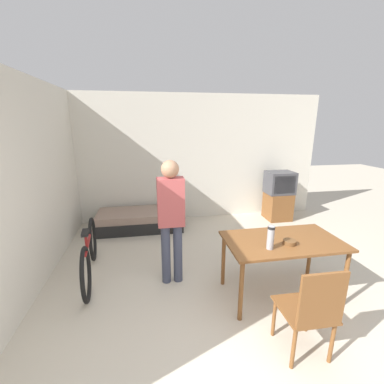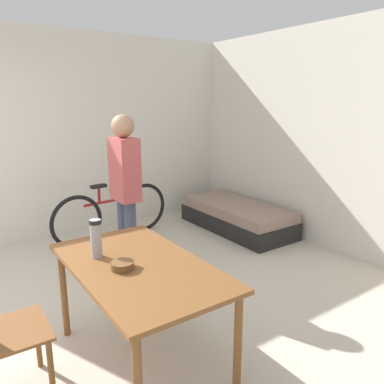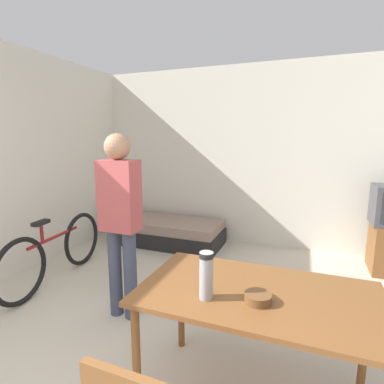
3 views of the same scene
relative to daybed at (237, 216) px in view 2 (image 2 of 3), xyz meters
name	(u,v)px [view 2 (image 2 of 3)]	position (x,y,z in m)	size (l,w,h in m)	color
wall_back	(336,139)	(1.16, 0.50, 1.17)	(5.78, 0.06, 2.70)	silver
wall_left	(100,133)	(-1.26, -1.49, 1.17)	(0.06, 4.91, 2.70)	silver
daybed	(237,216)	(0.00, 0.00, 0.00)	(1.71, 0.78, 0.37)	black
dining_table	(138,276)	(1.77, -2.44, 0.49)	(1.38, 0.78, 0.75)	brown
bicycle	(113,213)	(-0.64, -1.61, 0.17)	(0.23, 1.68, 0.77)	black
person_standing	(125,185)	(0.48, -1.92, 0.79)	(0.34, 0.22, 1.67)	#3D4256
thermos_flask	(96,237)	(1.51, -2.62, 0.72)	(0.08, 0.08, 0.27)	#99999E
mate_bowl	(123,266)	(1.78, -2.55, 0.59)	(0.15, 0.15, 0.05)	brown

